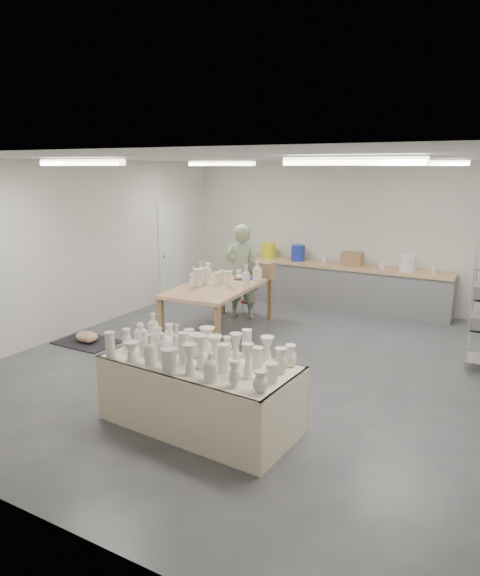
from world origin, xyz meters
The scene contains 8 objects.
room centered at (-0.11, 0.08, 2.06)m, with size 8.00×8.02×3.00m.
back_counter centered at (-0.01, 3.68, 0.49)m, with size 4.60×0.60×1.24m.
drying_table centered at (0.32, -2.00, 0.43)m, with size 2.27×1.18×1.14m.
work_table centered at (-1.22, 1.11, 0.88)m, with size 1.35×2.43×1.24m.
rug centered at (-2.90, -0.58, 0.01)m, with size 1.00×0.70×0.02m, color black.
cat centered at (-2.88, -0.59, 0.11)m, with size 0.43×0.32×0.18m.
potter centered at (-1.34, 1.98, 0.92)m, with size 0.67×0.44×1.84m, color gray.
red_stool centered at (-1.34, 2.25, 0.25)m, with size 0.32×0.32×0.28m.
Camera 1 is at (3.34, -6.46, 2.89)m, focal length 32.00 mm.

